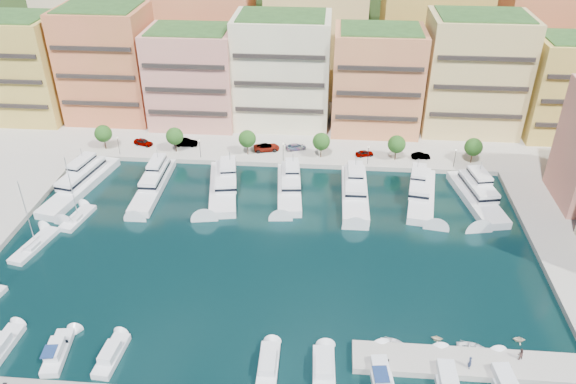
# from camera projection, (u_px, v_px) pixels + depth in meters

# --- Properties ---
(ground) EXTENTS (400.00, 400.00, 0.00)m
(ground) POSITION_uv_depth(u_px,v_px,m) (267.00, 253.00, 94.60)
(ground) COLOR black
(ground) RESTS_ON ground
(north_quay) EXTENTS (220.00, 64.00, 2.00)m
(north_quay) POSITION_uv_depth(u_px,v_px,m) (294.00, 109.00, 147.31)
(north_quay) COLOR #9E998E
(north_quay) RESTS_ON ground
(hillside) EXTENTS (240.00, 40.00, 58.00)m
(hillside) POSITION_uv_depth(u_px,v_px,m) (304.00, 52.00, 188.12)
(hillside) COLOR #1C3314
(hillside) RESTS_ON ground
(finger_pier) EXTENTS (32.00, 5.00, 2.00)m
(finger_pier) POSITION_uv_depth(u_px,v_px,m) (474.00, 367.00, 73.80)
(finger_pier) COLOR #9E998E
(finger_pier) RESTS_ON ground
(apartment_0) EXTENTS (22.00, 16.50, 24.80)m
(apartment_0) POSITION_uv_depth(u_px,v_px,m) (17.00, 68.00, 134.75)
(apartment_0) COLOR gold
(apartment_0) RESTS_ON north_quay
(apartment_1) EXTENTS (20.00, 16.50, 26.80)m
(apartment_1) POSITION_uv_depth(u_px,v_px,m) (108.00, 64.00, 134.40)
(apartment_1) COLOR #D56747
(apartment_1) RESTS_ON north_quay
(apartment_2) EXTENTS (20.00, 15.50, 22.80)m
(apartment_2) POSITION_uv_depth(u_px,v_px,m) (193.00, 77.00, 132.28)
(apartment_2) COLOR tan
(apartment_2) RESTS_ON north_quay
(apartment_3) EXTENTS (22.00, 16.50, 25.80)m
(apartment_3) POSITION_uv_depth(u_px,v_px,m) (282.00, 70.00, 131.73)
(apartment_3) COLOR #F2EABB
(apartment_3) RESTS_ON north_quay
(apartment_4) EXTENTS (20.00, 15.50, 23.80)m
(apartment_4) POSITION_uv_depth(u_px,v_px,m) (377.00, 80.00, 129.02)
(apartment_4) COLOR #DE8F53
(apartment_4) RESTS_ON north_quay
(apartment_5) EXTENTS (22.00, 16.50, 26.80)m
(apartment_5) POSITION_uv_depth(u_px,v_px,m) (473.00, 74.00, 128.41)
(apartment_5) COLOR tan
(apartment_5) RESTS_ON north_quay
(apartment_6) EXTENTS (20.00, 15.50, 22.80)m
(apartment_6) POSITION_uv_depth(u_px,v_px,m) (573.00, 88.00, 126.22)
(apartment_6) COLOR gold
(apartment_6) RESTS_ON north_quay
(backblock_0) EXTENTS (26.00, 18.00, 30.00)m
(backblock_0) POSITION_uv_depth(u_px,v_px,m) (96.00, 30.00, 153.00)
(backblock_0) COLOR #F2EABB
(backblock_0) RESTS_ON north_quay
(backblock_1) EXTENTS (26.00, 18.00, 30.00)m
(backblock_1) POSITION_uv_depth(u_px,v_px,m) (205.00, 33.00, 150.91)
(backblock_1) COLOR #DE8F53
(backblock_1) RESTS_ON north_quay
(backblock_2) EXTENTS (26.00, 18.00, 30.00)m
(backblock_2) POSITION_uv_depth(u_px,v_px,m) (316.00, 35.00, 148.82)
(backblock_2) COLOR tan
(backblock_2) RESTS_ON north_quay
(backblock_3) EXTENTS (26.00, 18.00, 30.00)m
(backblock_3) POSITION_uv_depth(u_px,v_px,m) (431.00, 38.00, 146.73)
(backblock_3) COLOR gold
(backblock_3) RESTS_ON north_quay
(backblock_4) EXTENTS (26.00, 18.00, 30.00)m
(backblock_4) POSITION_uv_depth(u_px,v_px,m) (548.00, 41.00, 144.64)
(backblock_4) COLOR #D56747
(backblock_4) RESTS_ON north_quay
(tree_0) EXTENTS (3.80, 3.80, 5.65)m
(tree_0) POSITION_uv_depth(u_px,v_px,m) (103.00, 134.00, 123.39)
(tree_0) COLOR #473323
(tree_0) RESTS_ON north_quay
(tree_1) EXTENTS (3.80, 3.80, 5.65)m
(tree_1) POSITION_uv_depth(u_px,v_px,m) (175.00, 136.00, 122.28)
(tree_1) COLOR #473323
(tree_1) RESTS_ON north_quay
(tree_2) EXTENTS (3.80, 3.80, 5.65)m
(tree_2) POSITION_uv_depth(u_px,v_px,m) (247.00, 139.00, 121.16)
(tree_2) COLOR #473323
(tree_2) RESTS_ON north_quay
(tree_3) EXTENTS (3.80, 3.80, 5.65)m
(tree_3) POSITION_uv_depth(u_px,v_px,m) (321.00, 142.00, 120.05)
(tree_3) COLOR #473323
(tree_3) RESTS_ON north_quay
(tree_4) EXTENTS (3.80, 3.80, 5.65)m
(tree_4) POSITION_uv_depth(u_px,v_px,m) (397.00, 144.00, 118.93)
(tree_4) COLOR #473323
(tree_4) RESTS_ON north_quay
(tree_5) EXTENTS (3.80, 3.80, 5.65)m
(tree_5) POSITION_uv_depth(u_px,v_px,m) (473.00, 147.00, 117.82)
(tree_5) COLOR #473323
(tree_5) RESTS_ON north_quay
(lamppost_0) EXTENTS (0.30, 0.30, 4.20)m
(lamppost_0) POSITION_uv_depth(u_px,v_px,m) (118.00, 143.00, 121.64)
(lamppost_0) COLOR black
(lamppost_0) RESTS_ON north_quay
(lamppost_1) EXTENTS (0.30, 0.30, 4.20)m
(lamppost_1) POSITION_uv_depth(u_px,v_px,m) (200.00, 146.00, 120.38)
(lamppost_1) COLOR black
(lamppost_1) RESTS_ON north_quay
(lamppost_2) EXTENTS (0.30, 0.30, 4.20)m
(lamppost_2) POSITION_uv_depth(u_px,v_px,m) (283.00, 149.00, 119.13)
(lamppost_2) COLOR black
(lamppost_2) RESTS_ON north_quay
(lamppost_3) EXTENTS (0.30, 0.30, 4.20)m
(lamppost_3) POSITION_uv_depth(u_px,v_px,m) (368.00, 152.00, 117.87)
(lamppost_3) COLOR black
(lamppost_3) RESTS_ON north_quay
(lamppost_4) EXTENTS (0.30, 0.30, 4.20)m
(lamppost_4) POSITION_uv_depth(u_px,v_px,m) (455.00, 155.00, 116.62)
(lamppost_4) COLOR black
(lamppost_4) RESTS_ON north_quay
(yacht_0) EXTENTS (8.73, 23.47, 7.30)m
(yacht_0) POSITION_uv_depth(u_px,v_px,m) (82.00, 182.00, 112.39)
(yacht_0) COLOR white
(yacht_0) RESTS_ON ground
(yacht_1) EXTENTS (4.45, 20.68, 7.30)m
(yacht_1) POSITION_uv_depth(u_px,v_px,m) (154.00, 183.00, 112.34)
(yacht_1) COLOR white
(yacht_1) RESTS_ON ground
(yacht_2) EXTENTS (8.25, 20.30, 7.30)m
(yacht_2) POSITION_uv_depth(u_px,v_px,m) (224.00, 184.00, 111.70)
(yacht_2) COLOR white
(yacht_2) RESTS_ON ground
(yacht_3) EXTENTS (6.18, 18.63, 7.30)m
(yacht_3) POSITION_uv_depth(u_px,v_px,m) (289.00, 185.00, 111.35)
(yacht_3) COLOR white
(yacht_3) RESTS_ON ground
(yacht_4) EXTENTS (5.11, 20.02, 7.30)m
(yacht_4) POSITION_uv_depth(u_px,v_px,m) (355.00, 191.00, 109.81)
(yacht_4) COLOR white
(yacht_4) RESTS_ON ground
(yacht_5) EXTENTS (7.55, 19.56, 7.30)m
(yacht_5) POSITION_uv_depth(u_px,v_px,m) (421.00, 192.00, 109.24)
(yacht_5) COLOR white
(yacht_5) RESTS_ON ground
(yacht_6) EXTENTS (8.71, 19.91, 7.30)m
(yacht_6) POSITION_uv_depth(u_px,v_px,m) (476.00, 194.00, 108.43)
(yacht_6) COLOR white
(yacht_6) RESTS_ON ground
(cruiser_0) EXTENTS (2.89, 8.70, 2.55)m
(cruiser_0) POSITION_uv_depth(u_px,v_px,m) (0.00, 349.00, 75.73)
(cruiser_0) COLOR white
(cruiser_0) RESTS_ON ground
(cruiser_1) EXTENTS (3.47, 8.18, 2.66)m
(cruiser_1) POSITION_uv_depth(u_px,v_px,m) (57.00, 352.00, 75.15)
(cruiser_1) COLOR white
(cruiser_1) RESTS_ON ground
(cruiser_2) EXTENTS (2.93, 7.64, 2.55)m
(cruiser_2) POSITION_uv_depth(u_px,v_px,m) (111.00, 356.00, 74.67)
(cruiser_2) COLOR white
(cruiser_2) RESTS_ON ground
(cruiser_5) EXTENTS (2.70, 7.82, 2.55)m
(cruiser_5) POSITION_uv_depth(u_px,v_px,m) (268.00, 366.00, 73.20)
(cruiser_5) COLOR white
(cruiser_5) RESTS_ON ground
(cruiser_6) EXTENTS (3.14, 7.64, 2.55)m
(cruiser_6) POSITION_uv_depth(u_px,v_px,m) (324.00, 370.00, 72.70)
(cruiser_6) COLOR white
(cruiser_6) RESTS_ON ground
(cruiser_7) EXTENTS (3.68, 9.12, 2.66)m
(cruiser_7) POSITION_uv_depth(u_px,v_px,m) (381.00, 373.00, 72.15)
(cruiser_7) COLOR white
(cruiser_7) RESTS_ON ground
(cruiser_8) EXTENTS (2.90, 8.68, 2.55)m
(cruiser_8) POSITION_uv_depth(u_px,v_px,m) (446.00, 378.00, 71.60)
(cruiser_8) COLOR white
(cruiser_8) RESTS_ON ground
(cruiser_9) EXTENTS (3.84, 9.09, 2.55)m
(cruiser_9) POSITION_uv_depth(u_px,v_px,m) (503.00, 381.00, 71.10)
(cruiser_9) COLOR white
(cruiser_9) RESTS_ON ground
(sailboat_2) EXTENTS (4.21, 8.71, 13.20)m
(sailboat_2) POSITION_uv_depth(u_px,v_px,m) (78.00, 219.00, 102.88)
(sailboat_2) COLOR white
(sailboat_2) RESTS_ON ground
(sailboat_1) EXTENTS (4.88, 10.76, 13.20)m
(sailboat_1) POSITION_uv_depth(u_px,v_px,m) (35.00, 246.00, 95.79)
(sailboat_1) COLOR white
(sailboat_1) RESTS_ON ground
(tender_0) EXTENTS (3.77, 2.96, 0.71)m
(tender_0) POSITION_uv_depth(u_px,v_px,m) (393.00, 343.00, 76.90)
(tender_0) COLOR white
(tender_0) RESTS_ON ground
(tender_1) EXTENTS (1.80, 1.60, 0.86)m
(tender_1) POSITION_uv_depth(u_px,v_px,m) (437.00, 338.00, 77.57)
(tender_1) COLOR beige
(tender_1) RESTS_ON ground
(tender_3) EXTENTS (1.79, 1.57, 0.89)m
(tender_3) POSITION_uv_depth(u_px,v_px,m) (519.00, 339.00, 77.37)
(tender_3) COLOR beige
(tender_3) RESTS_ON ground
(tender_2) EXTENTS (4.19, 3.18, 0.81)m
(tender_2) POSITION_uv_depth(u_px,v_px,m) (471.00, 347.00, 76.13)
(tender_2) COLOR white
(tender_2) RESTS_ON ground
(car_0) EXTENTS (4.74, 3.04, 1.50)m
(car_0) POSITION_uv_depth(u_px,v_px,m) (143.00, 142.00, 126.53)
(car_0) COLOR gray
(car_0) RESTS_ON north_quay
(car_1) EXTENTS (5.17, 2.07, 1.67)m
(car_1) POSITION_uv_depth(u_px,v_px,m) (186.00, 142.00, 126.20)
(car_1) COLOR gray
(car_1) RESTS_ON north_quay
(car_2) EXTENTS (6.19, 3.90, 1.59)m
(car_2) POSITION_uv_depth(u_px,v_px,m) (267.00, 147.00, 124.26)
(car_2) COLOR gray
(car_2) RESTS_ON north_quay
(car_3) EXTENTS (5.02, 3.37, 1.35)m
(car_3) POSITION_uv_depth(u_px,v_px,m) (296.00, 147.00, 124.68)
(car_3) COLOR gray
(car_3) RESTS_ON north_quay
(car_4) EXTENTS (4.17, 2.61, 1.32)m
(car_4) POSITION_uv_depth(u_px,v_px,m) (365.00, 153.00, 122.11)
(car_4) COLOR gray
(car_4) RESTS_ON north_quay
(car_5) EXTENTS (4.15, 1.81, 1.33)m
(car_5) POSITION_uv_depth(u_px,v_px,m) (421.00, 156.00, 121.03)
(car_5) COLOR gray
(car_5) RESTS_ON north_quay
(person_0) EXTENTS (0.53, 0.76, 1.96)m
(person_0) POSITION_uv_depth(u_px,v_px,m) (470.00, 362.00, 71.89)
(person_0) COLOR #283251
(person_0) RESTS_ON finger_pier
(person_1) EXTENTS (1.04, 0.92, 1.78)m
(person_1) POSITION_uv_depth(u_px,v_px,m) (520.00, 354.00, 73.20)
(person_1) COLOR #49302C
(person_1) RESTS_ON finger_pier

